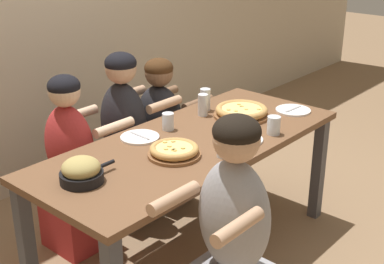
{
  "coord_description": "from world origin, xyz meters",
  "views": [
    {
      "loc": [
        -2.1,
        -1.83,
        1.95
      ],
      "look_at": [
        0.0,
        0.0,
        0.82
      ],
      "focal_mm": 50.0,
      "sensor_mm": 36.0,
      "label": 1
    }
  ],
  "objects_px": {
    "diner_far_center": "(125,146)",
    "diner_far_midright": "(161,138)",
    "empty_plate_b": "(140,137)",
    "empty_plate_c": "(293,110)",
    "drinking_glass_a": "(223,146)",
    "skillet_bowl": "(82,171)",
    "diner_near_midleft": "(232,246)",
    "pizza_board_second": "(241,112)",
    "diner_far_midleft": "(72,172)",
    "pizza_board_main": "(174,151)",
    "drinking_glass_e": "(274,126)",
    "drinking_glass_b": "(168,122)",
    "drinking_glass_c": "(203,106)",
    "drinking_glass_d": "(205,101)",
    "empty_plate_a": "(242,139)"
  },
  "relations": [
    {
      "from": "diner_far_center",
      "to": "diner_far_midright",
      "type": "bearing_deg",
      "value": 90.0
    },
    {
      "from": "diner_far_midleft",
      "to": "diner_far_midright",
      "type": "xyz_separation_m",
      "value": [
        0.77,
        -0.0,
        -0.02
      ]
    },
    {
      "from": "empty_plate_c",
      "to": "diner_far_center",
      "type": "height_order",
      "value": "diner_far_center"
    },
    {
      "from": "empty_plate_c",
      "to": "drinking_glass_c",
      "type": "height_order",
      "value": "drinking_glass_c"
    },
    {
      "from": "drinking_glass_a",
      "to": "drinking_glass_c",
      "type": "distance_m",
      "value": 0.64
    },
    {
      "from": "drinking_glass_b",
      "to": "pizza_board_main",
      "type": "bearing_deg",
      "value": -131.59
    },
    {
      "from": "skillet_bowl",
      "to": "diner_far_midright",
      "type": "relative_size",
      "value": 0.29
    },
    {
      "from": "pizza_board_main",
      "to": "pizza_board_second",
      "type": "relative_size",
      "value": 0.8
    },
    {
      "from": "empty_plate_b",
      "to": "empty_plate_a",
      "type": "bearing_deg",
      "value": -51.92
    },
    {
      "from": "empty_plate_c",
      "to": "diner_far_midleft",
      "type": "height_order",
      "value": "diner_far_midleft"
    },
    {
      "from": "empty_plate_b",
      "to": "skillet_bowl",
      "type": "bearing_deg",
      "value": -161.55
    },
    {
      "from": "empty_plate_c",
      "to": "diner_far_midright",
      "type": "relative_size",
      "value": 0.21
    },
    {
      "from": "drinking_glass_a",
      "to": "diner_near_midleft",
      "type": "height_order",
      "value": "diner_near_midleft"
    },
    {
      "from": "diner_near_midleft",
      "to": "pizza_board_second",
      "type": "bearing_deg",
      "value": -55.4
    },
    {
      "from": "pizza_board_main",
      "to": "diner_far_center",
      "type": "distance_m",
      "value": 0.78
    },
    {
      "from": "empty_plate_c",
      "to": "empty_plate_b",
      "type": "bearing_deg",
      "value": 156.61
    },
    {
      "from": "drinking_glass_e",
      "to": "empty_plate_b",
      "type": "bearing_deg",
      "value": 135.89
    },
    {
      "from": "pizza_board_main",
      "to": "pizza_board_second",
      "type": "xyz_separation_m",
      "value": [
        0.72,
        0.09,
        0.0
      ]
    },
    {
      "from": "diner_far_center",
      "to": "drinking_glass_e",
      "type": "bearing_deg",
      "value": 20.46
    },
    {
      "from": "drinking_glass_c",
      "to": "drinking_glass_a",
      "type": "bearing_deg",
      "value": -130.52
    },
    {
      "from": "drinking_glass_d",
      "to": "diner_far_midright",
      "type": "bearing_deg",
      "value": 99.59
    },
    {
      "from": "pizza_board_main",
      "to": "drinking_glass_b",
      "type": "bearing_deg",
      "value": 48.41
    },
    {
      "from": "drinking_glass_b",
      "to": "diner_far_midright",
      "type": "height_order",
      "value": "diner_far_midright"
    },
    {
      "from": "pizza_board_main",
      "to": "drinking_glass_a",
      "type": "relative_size",
      "value": 2.03
    },
    {
      "from": "empty_plate_b",
      "to": "drinking_glass_a",
      "type": "relative_size",
      "value": 1.6
    },
    {
      "from": "empty_plate_b",
      "to": "empty_plate_c",
      "type": "distance_m",
      "value": 1.06
    },
    {
      "from": "diner_far_midleft",
      "to": "diner_far_center",
      "type": "distance_m",
      "value": 0.43
    },
    {
      "from": "drinking_glass_a",
      "to": "drinking_glass_e",
      "type": "bearing_deg",
      "value": -3.45
    },
    {
      "from": "drinking_glass_c",
      "to": "diner_far_midright",
      "type": "bearing_deg",
      "value": 86.83
    },
    {
      "from": "empty_plate_b",
      "to": "drinking_glass_c",
      "type": "xyz_separation_m",
      "value": [
        0.53,
        -0.03,
        0.06
      ]
    },
    {
      "from": "drinking_glass_e",
      "to": "diner_far_midright",
      "type": "relative_size",
      "value": 0.1
    },
    {
      "from": "drinking_glass_c",
      "to": "drinking_glass_d",
      "type": "bearing_deg",
      "value": 31.18
    },
    {
      "from": "skillet_bowl",
      "to": "diner_near_midleft",
      "type": "distance_m",
      "value": 0.79
    },
    {
      "from": "empty_plate_c",
      "to": "drinking_glass_c",
      "type": "distance_m",
      "value": 0.6
    },
    {
      "from": "diner_far_center",
      "to": "diner_far_midright",
      "type": "xyz_separation_m",
      "value": [
        0.33,
        -0.0,
        -0.05
      ]
    },
    {
      "from": "skillet_bowl",
      "to": "empty_plate_a",
      "type": "xyz_separation_m",
      "value": [
        0.92,
        -0.27,
        -0.05
      ]
    },
    {
      "from": "pizza_board_second",
      "to": "drinking_glass_d",
      "type": "bearing_deg",
      "value": 103.14
    },
    {
      "from": "diner_far_midleft",
      "to": "diner_far_midright",
      "type": "distance_m",
      "value": 0.77
    },
    {
      "from": "diner_far_midleft",
      "to": "pizza_board_main",
      "type": "bearing_deg",
      "value": 13.49
    },
    {
      "from": "skillet_bowl",
      "to": "empty_plate_b",
      "type": "distance_m",
      "value": 0.59
    },
    {
      "from": "drinking_glass_b",
      "to": "drinking_glass_e",
      "type": "relative_size",
      "value": 0.96
    },
    {
      "from": "drinking_glass_d",
      "to": "pizza_board_main",
      "type": "bearing_deg",
      "value": -152.84
    },
    {
      "from": "skillet_bowl",
      "to": "drinking_glass_b",
      "type": "bearing_deg",
      "value": 11.52
    },
    {
      "from": "skillet_bowl",
      "to": "diner_far_midleft",
      "type": "xyz_separation_m",
      "value": [
        0.34,
        0.56,
        -0.31
      ]
    },
    {
      "from": "drinking_glass_d",
      "to": "empty_plate_c",
      "type": "bearing_deg",
      "value": -50.65
    },
    {
      "from": "pizza_board_second",
      "to": "diner_far_midright",
      "type": "xyz_separation_m",
      "value": [
        -0.12,
        0.6,
        -0.31
      ]
    },
    {
      "from": "skillet_bowl",
      "to": "diner_far_midright",
      "type": "bearing_deg",
      "value": 26.96
    },
    {
      "from": "drinking_glass_b",
      "to": "drinking_glass_e",
      "type": "bearing_deg",
      "value": -55.17
    },
    {
      "from": "drinking_glass_d",
      "to": "drinking_glass_b",
      "type": "bearing_deg",
      "value": -172.51
    },
    {
      "from": "drinking_glass_e",
      "to": "diner_far_center",
      "type": "bearing_deg",
      "value": 110.46
    }
  ]
}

